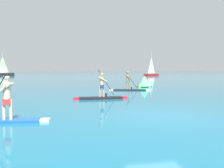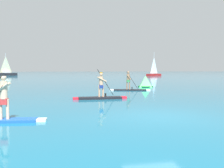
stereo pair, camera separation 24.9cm
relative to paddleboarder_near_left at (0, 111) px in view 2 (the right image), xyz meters
The scene contains 7 objects.
ground 6.01m from the paddleboarder_near_left, ahead, with size 440.00×440.00×0.00m, color #196B8C.
paddleboarder_near_left is the anchor object (origin of this frame).
paddleboarder_mid_center 7.68m from the paddleboarder_near_left, 54.28° to the left, with size 3.41×0.87×1.88m.
paddleboarder_far_right 14.55m from the paddleboarder_near_left, 56.88° to the left, with size 3.60×1.38×1.75m.
race_marker_buoy 19.38m from the paddleboarder_near_left, 56.36° to the left, with size 1.83×1.83×1.19m.
sailboat_left_horizon 72.92m from the paddleboarder_near_left, 102.07° to the left, with size 6.26×5.01×6.77m.
sailboat_right_horizon 66.79m from the paddleboarder_near_left, 65.16° to the left, with size 5.50×4.55×6.92m.
Camera 2 is at (-3.73, -9.57, 1.86)m, focal length 40.15 mm.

